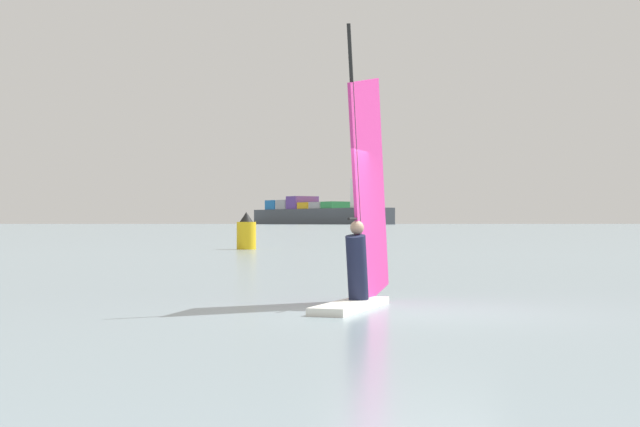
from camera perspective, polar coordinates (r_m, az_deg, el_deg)
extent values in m
plane|color=gray|center=(14.57, 5.37, -5.83)|extent=(4000.00, 4000.00, 0.00)
cube|color=white|center=(15.07, 1.80, -5.43)|extent=(0.84, 2.57, 0.12)
cylinder|color=black|center=(15.32, 2.12, 2.91)|extent=(0.15, 0.85, 4.30)
cube|color=#D8338C|center=(16.03, 2.91, 1.39)|extent=(0.30, 2.26, 3.83)
cylinder|color=black|center=(15.71, 2.58, -0.32)|extent=(0.22, 1.65, 0.04)
cylinder|color=#191E38|center=(15.37, 2.19, -3.19)|extent=(0.37, 0.53, 1.07)
sphere|color=tan|center=(15.35, 2.19, -0.83)|extent=(0.22, 0.22, 0.22)
cube|color=#3F444C|center=(764.86, -0.07, -0.18)|extent=(135.01, 131.81, 12.14)
cube|color=silver|center=(713.80, 2.68, 1.19)|extent=(21.55, 21.75, 21.36)
cylinder|color=black|center=(714.34, 2.68, 2.29)|extent=(4.00, 4.00, 6.00)
cube|color=#2D8C47|center=(742.85, 1.05, 0.50)|extent=(26.31, 26.46, 5.20)
cube|color=#99999E|center=(756.91, 0.33, 0.48)|extent=(26.31, 26.46, 5.20)
cube|color=gold|center=(771.09, -0.37, 0.46)|extent=(26.31, 26.46, 5.20)
cube|color=#59388C|center=(785.43, -1.04, 0.63)|extent=(26.31, 26.46, 10.40)
cube|color=#99999E|center=(799.80, -1.69, 0.52)|extent=(26.31, 26.46, 7.80)
cube|color=#1E66AD|center=(814.30, -2.32, 0.50)|extent=(26.31, 26.46, 7.80)
cylinder|color=yellow|center=(48.97, -4.34, -1.30)|extent=(0.97, 0.97, 1.38)
cone|color=black|center=(48.97, -4.34, -0.20)|extent=(0.68, 0.68, 0.50)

